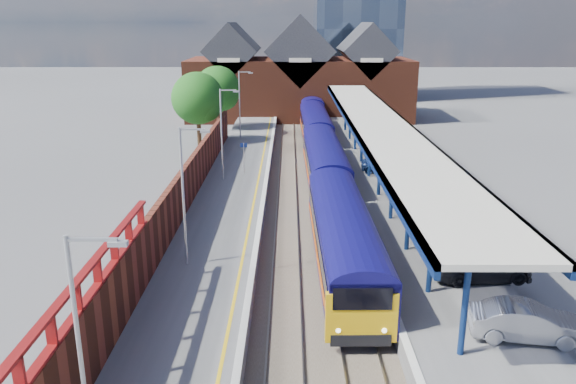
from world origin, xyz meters
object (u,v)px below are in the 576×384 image
platform_sign (244,153)px  parked_car_dark (481,265)px  lamp_post_d (241,101)px  lamp_post_b (186,189)px  lamp_post_c (223,129)px  train (319,139)px  lamp_post_a (85,349)px  parked_car_red (469,239)px  parked_car_silver (528,322)px  parked_car_blue (388,165)px

platform_sign → parked_car_dark: bearing=-57.0°
lamp_post_d → parked_car_dark: (14.13, -33.66, -3.30)m
lamp_post_b → lamp_post_c: size_ratio=1.00×
train → lamp_post_c: lamp_post_c is taller
lamp_post_a → platform_sign: (1.36, 32.00, -2.30)m
lamp_post_b → lamp_post_c: (0.00, 16.00, 0.00)m
parked_car_red → train: bearing=15.0°
lamp_post_b → parked_car_red: lamp_post_b is taller
lamp_post_c → parked_car_red: lamp_post_c is taller
parked_car_silver → parked_car_dark: bearing=10.1°
lamp_post_a → platform_sign: size_ratio=2.80×
lamp_post_c → platform_sign: lamp_post_c is taller
parked_car_dark → parked_car_blue: bearing=-2.3°
lamp_post_a → parked_car_silver: bearing=26.4°
lamp_post_a → parked_car_dark: bearing=41.1°
lamp_post_b → lamp_post_d: size_ratio=1.00×
parked_car_red → parked_car_dark: 3.58m
platform_sign → parked_car_red: (13.29, -16.12, -1.07)m
parked_car_dark → lamp_post_b: bearing=78.1°
train → lamp_post_c: 13.14m
parked_car_red → parked_car_silver: parked_car_silver is taller
train → platform_sign: bearing=-128.6°
platform_sign → lamp_post_a: bearing=-92.4°
platform_sign → parked_car_blue: (11.74, 0.27, -1.08)m
train → lamp_post_d: size_ratio=9.42×
lamp_post_a → parked_car_dark: lamp_post_a is taller
lamp_post_b → parked_car_silver: (14.19, -6.95, -3.28)m
lamp_post_b → parked_car_silver: 16.14m
lamp_post_a → parked_car_blue: size_ratio=1.59×
lamp_post_c → parked_car_silver: lamp_post_c is taller
platform_sign → train: bearing=51.4°
platform_sign → parked_car_silver: platform_sign is taller
lamp_post_c → platform_sign: 3.34m
lamp_post_d → parked_car_blue: (13.11, -13.73, -3.38)m
train → lamp_post_b: (-7.86, -26.13, 2.87)m
parked_car_silver → platform_sign: bearing=36.5°
lamp_post_a → lamp_post_b: same height
lamp_post_a → parked_car_red: bearing=47.3°
lamp_post_c → parked_car_dark: 22.85m
lamp_post_b → lamp_post_d: same height
platform_sign → parked_car_dark: 23.46m
parked_car_silver → parked_car_red: bearing=6.3°
train → lamp_post_a: 40.99m
train → lamp_post_c: bearing=-127.8°
lamp_post_b → lamp_post_d: (0.00, 32.00, 0.00)m
lamp_post_c → parked_car_red: 20.63m
lamp_post_d → parked_car_red: 33.67m
lamp_post_b → parked_car_red: size_ratio=1.93×
lamp_post_a → lamp_post_c: bearing=90.0°
lamp_post_d → parked_car_dark: 36.65m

